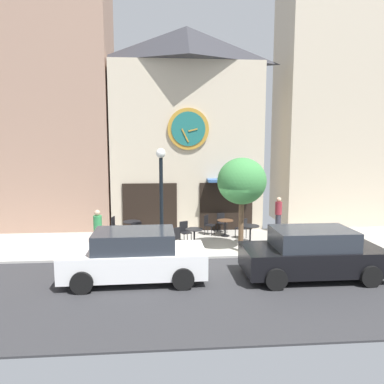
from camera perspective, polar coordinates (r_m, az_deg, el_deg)
The scene contains 23 objects.
ground_plane at distance 13.05m, azimuth 4.15°, elevation -11.24°, with size 29.17×10.31×0.13m.
clock_building at distance 18.40m, azimuth -0.81°, elevation 10.13°, with size 7.31×3.23×9.71m.
neighbor_building_left at distance 20.06m, azimuth -21.52°, elevation 12.66°, with size 6.25×3.62×12.27m.
neighbor_building_right at distance 21.23m, azimuth 21.99°, elevation 12.24°, with size 6.33×3.26×12.21m.
street_lamp at distance 13.90m, azimuth -4.77°, elevation -1.36°, with size 0.36×0.36×3.99m.
street_tree at distance 14.14m, azimuth 7.72°, elevation 1.59°, with size 1.88×1.69×3.64m.
cafe_table_near_door at distance 16.61m, azimuth -9.29°, elevation -5.17°, with size 0.76×0.76×0.74m.
cafe_table_center_right at distance 15.23m, azimuth -4.78°, elevation -6.22°, with size 0.74×0.74×0.77m.
cafe_table_center_left at distance 14.90m, azimuth 0.35°, elevation -6.56°, with size 0.71×0.71×0.76m.
cafe_table_rightmost at distance 16.73m, azimuth 5.16°, elevation -5.05°, with size 0.73×0.73×0.74m.
cafe_table_center at distance 15.68m, azimuth 9.01°, elevation -5.90°, with size 0.75×0.75×0.76m.
cafe_chair_mid_row at distance 14.62m, azimuth -2.75°, elevation -6.90°, with size 0.56×0.56×0.90m.
cafe_chair_right_end at distance 16.38m, azimuth 7.80°, elevation -5.37°, with size 0.56×0.56×0.90m.
cafe_chair_outer at distance 15.61m, azimuth -1.13°, elevation -5.95°, with size 0.53×0.53×0.90m.
cafe_chair_facing_wall at distance 14.62m, azimuth -6.88°, elevation -6.95°, with size 0.56×0.56×0.90m.
cafe_chair_left_end at distance 17.48m, azimuth 4.59°, elevation -4.50°, with size 0.49×0.49×0.90m.
cafe_chair_near_lamp at distance 15.80m, azimuth -8.56°, elevation -5.87°, with size 0.49×0.49×0.90m.
cafe_chair_corner at distance 16.97m, azimuth -11.80°, elevation -5.00°, with size 0.48×0.48×0.90m.
cafe_chair_facing_street at distance 16.96m, azimuth 2.50°, elevation -4.86°, with size 0.55×0.55×0.90m.
pedestrian_green at distance 14.57m, azimuth -14.37°, elevation -5.83°, with size 0.44×0.44×1.67m.
pedestrian_maroon at distance 17.81m, azimuth 13.22°, elevation -3.36°, with size 0.40×0.40×1.67m.
parked_car_white at distance 11.54m, azimuth -8.89°, elevation -9.76°, with size 4.34×2.09×1.55m.
parked_car_black at distance 12.22m, azimuth 18.08°, elevation -9.06°, with size 4.30×2.03×1.55m.
Camera 1 is at (-1.92, -12.93, 4.19)m, focal length 34.44 mm.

